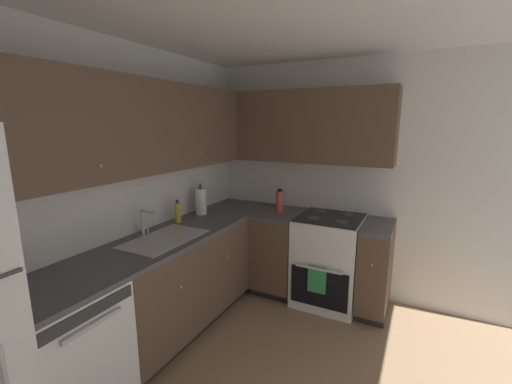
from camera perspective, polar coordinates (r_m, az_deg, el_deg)
name	(u,v)px	position (r m, az deg, el deg)	size (l,w,h in m)	color
wall_back	(101,202)	(2.76, -25.24, -1.57)	(3.64, 0.05, 2.42)	silver
wall_right	(363,182)	(3.51, 18.02, 1.62)	(0.05, 3.29, 2.42)	silver
dishwasher	(63,355)	(2.50, -30.39, -23.19)	(0.60, 0.63, 0.85)	white
lower_cabinets_back	(177,282)	(3.08, -13.44, -14.94)	(1.47, 0.62, 0.85)	brown
countertop_back	(175,235)	(2.91, -13.84, -7.23)	(2.68, 0.60, 0.04)	#4C4C51
lower_cabinets_right	(312,259)	(3.51, 9.67, -11.30)	(0.62, 1.34, 0.85)	brown
countertop_right	(313,218)	(3.36, 9.91, -4.44)	(0.60, 1.34, 0.03)	#4C4C51
oven_range	(329,259)	(3.48, 12.46, -11.28)	(0.68, 0.62, 1.03)	white
upper_cabinets_back	(141,127)	(2.74, -19.26, 10.51)	(2.36, 0.34, 0.71)	brown
upper_cabinets_right	(298,126)	(3.44, 7.20, 11.18)	(0.32, 1.89, 0.71)	brown
sink	(165,244)	(2.78, -15.48, -8.65)	(0.67, 0.40, 0.10)	#B7B7BC
faucet	(145,220)	(2.88, -18.67, -4.64)	(0.07, 0.16, 0.22)	silver
soap_bottle	(178,212)	(3.17, -13.38, -3.44)	(0.06, 0.06, 0.22)	gold
paper_towel_roll	(201,201)	(3.40, -9.52, -1.60)	(0.11, 0.11, 0.33)	white
oil_bottle	(280,201)	(3.45, 4.11, -1.60)	(0.08, 0.08, 0.25)	#BF4C3F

